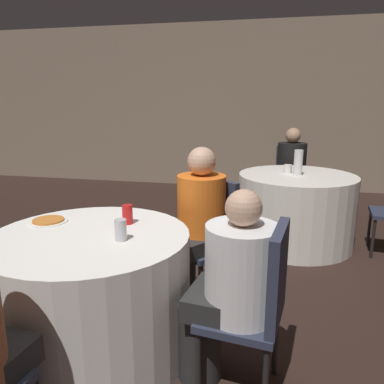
{
  "coord_description": "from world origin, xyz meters",
  "views": [
    {
      "loc": [
        0.8,
        -1.99,
        1.51
      ],
      "look_at": [
        0.23,
        0.63,
        0.86
      ],
      "focal_mm": 35.0,
      "sensor_mm": 36.0,
      "label": 1
    }
  ],
  "objects_px": {
    "person_white_shirt": "(229,289)",
    "soda_can_red": "(127,214)",
    "pizza_plate_near": "(48,221)",
    "bottle_far": "(298,163)",
    "table_near": "(93,294)",
    "chair_far_north": "(290,176)",
    "table_far": "(295,209)",
    "person_black_shirt": "(291,173)",
    "person_orange_shirt": "(195,226)",
    "chair_near_northeast": "(210,230)",
    "soda_can_silver": "(120,230)",
    "chair_near_east": "(260,298)"
  },
  "relations": [
    {
      "from": "table_far",
      "to": "chair_near_east",
      "type": "distance_m",
      "value": 2.29
    },
    {
      "from": "table_far",
      "to": "person_black_shirt",
      "type": "bearing_deg",
      "value": 91.6
    },
    {
      "from": "chair_near_east",
      "to": "table_far",
      "type": "bearing_deg",
      "value": 0.7
    },
    {
      "from": "chair_far_north",
      "to": "pizza_plate_near",
      "type": "distance_m",
      "value": 3.41
    },
    {
      "from": "person_black_shirt",
      "to": "chair_far_north",
      "type": "bearing_deg",
      "value": -90.0
    },
    {
      "from": "chair_near_northeast",
      "to": "pizza_plate_near",
      "type": "relative_size",
      "value": 3.85
    },
    {
      "from": "person_orange_shirt",
      "to": "chair_near_east",
      "type": "bearing_deg",
      "value": 156.55
    },
    {
      "from": "table_far",
      "to": "chair_near_northeast",
      "type": "height_order",
      "value": "chair_near_northeast"
    },
    {
      "from": "pizza_plate_near",
      "to": "bottle_far",
      "type": "xyz_separation_m",
      "value": [
        1.65,
        1.94,
        0.12
      ]
    },
    {
      "from": "soda_can_silver",
      "to": "person_orange_shirt",
      "type": "bearing_deg",
      "value": 69.6
    },
    {
      "from": "person_black_shirt",
      "to": "pizza_plate_near",
      "type": "xyz_separation_m",
      "value": [
        -1.63,
        -2.83,
        0.16
      ]
    },
    {
      "from": "chair_near_east",
      "to": "pizza_plate_near",
      "type": "height_order",
      "value": "chair_near_east"
    },
    {
      "from": "person_orange_shirt",
      "to": "soda_can_red",
      "type": "bearing_deg",
      "value": 88.32
    },
    {
      "from": "chair_near_east",
      "to": "chair_far_north",
      "type": "distance_m",
      "value": 3.3
    },
    {
      "from": "soda_can_silver",
      "to": "bottle_far",
      "type": "xyz_separation_m",
      "value": [
        1.07,
        2.15,
        0.07
      ]
    },
    {
      "from": "chair_far_north",
      "to": "person_black_shirt",
      "type": "bearing_deg",
      "value": 90.0
    },
    {
      "from": "table_near",
      "to": "soda_can_red",
      "type": "height_order",
      "value": "soda_can_red"
    },
    {
      "from": "person_white_shirt",
      "to": "person_orange_shirt",
      "type": "xyz_separation_m",
      "value": [
        -0.34,
        0.81,
        0.04
      ]
    },
    {
      "from": "pizza_plate_near",
      "to": "table_near",
      "type": "bearing_deg",
      "value": -23.27
    },
    {
      "from": "person_orange_shirt",
      "to": "table_far",
      "type": "bearing_deg",
      "value": -83.84
    },
    {
      "from": "person_orange_shirt",
      "to": "person_black_shirt",
      "type": "height_order",
      "value": "person_orange_shirt"
    },
    {
      "from": "chair_near_east",
      "to": "person_white_shirt",
      "type": "relative_size",
      "value": 0.84
    },
    {
      "from": "chair_far_north",
      "to": "table_far",
      "type": "bearing_deg",
      "value": 90.0
    },
    {
      "from": "table_near",
      "to": "bottle_far",
      "type": "distance_m",
      "value": 2.51
    },
    {
      "from": "table_near",
      "to": "table_far",
      "type": "distance_m",
      "value": 2.48
    },
    {
      "from": "person_orange_shirt",
      "to": "soda_can_silver",
      "type": "bearing_deg",
      "value": 104.87
    },
    {
      "from": "chair_near_east",
      "to": "chair_far_north",
      "type": "relative_size",
      "value": 1.0
    },
    {
      "from": "chair_far_north",
      "to": "person_black_shirt",
      "type": "height_order",
      "value": "person_black_shirt"
    },
    {
      "from": "table_far",
      "to": "person_white_shirt",
      "type": "bearing_deg",
      "value": -101.44
    },
    {
      "from": "chair_near_northeast",
      "to": "person_white_shirt",
      "type": "relative_size",
      "value": 0.84
    },
    {
      "from": "table_far",
      "to": "person_black_shirt",
      "type": "xyz_separation_m",
      "value": [
        -0.02,
        0.87,
        0.23
      ]
    },
    {
      "from": "table_far",
      "to": "chair_far_north",
      "type": "relative_size",
      "value": 1.31
    },
    {
      "from": "table_near",
      "to": "chair_far_north",
      "type": "bearing_deg",
      "value": 68.25
    },
    {
      "from": "person_white_shirt",
      "to": "person_black_shirt",
      "type": "height_order",
      "value": "person_black_shirt"
    },
    {
      "from": "chair_near_northeast",
      "to": "soda_can_silver",
      "type": "xyz_separation_m",
      "value": [
        -0.36,
        -0.87,
        0.27
      ]
    },
    {
      "from": "chair_far_north",
      "to": "soda_can_silver",
      "type": "distance_m",
      "value": 3.37
    },
    {
      "from": "chair_near_east",
      "to": "soda_can_silver",
      "type": "relative_size",
      "value": 7.61
    },
    {
      "from": "soda_can_silver",
      "to": "person_black_shirt",
      "type": "bearing_deg",
      "value": 70.99
    },
    {
      "from": "person_white_shirt",
      "to": "soda_can_silver",
      "type": "height_order",
      "value": "person_white_shirt"
    },
    {
      "from": "table_far",
      "to": "chair_near_east",
      "type": "relative_size",
      "value": 1.31
    },
    {
      "from": "table_far",
      "to": "soda_can_silver",
      "type": "height_order",
      "value": "soda_can_silver"
    },
    {
      "from": "chair_far_north",
      "to": "table_near",
      "type": "bearing_deg",
      "value": 66.65
    },
    {
      "from": "person_white_shirt",
      "to": "soda_can_red",
      "type": "height_order",
      "value": "person_white_shirt"
    },
    {
      "from": "table_far",
      "to": "person_orange_shirt",
      "type": "relative_size",
      "value": 1.02
    },
    {
      "from": "table_far",
      "to": "soda_can_red",
      "type": "xyz_separation_m",
      "value": [
        -1.14,
        -1.89,
        0.44
      ]
    },
    {
      "from": "chair_near_east",
      "to": "person_orange_shirt",
      "type": "distance_m",
      "value": 0.97
    },
    {
      "from": "chair_near_northeast",
      "to": "chair_far_north",
      "type": "height_order",
      "value": "same"
    },
    {
      "from": "person_black_shirt",
      "to": "person_orange_shirt",
      "type": "bearing_deg",
      "value": 69.83
    },
    {
      "from": "person_orange_shirt",
      "to": "soda_can_red",
      "type": "xyz_separation_m",
      "value": [
        -0.34,
        -0.46,
        0.21
      ]
    },
    {
      "from": "pizza_plate_near",
      "to": "bottle_far",
      "type": "distance_m",
      "value": 2.55
    }
  ]
}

